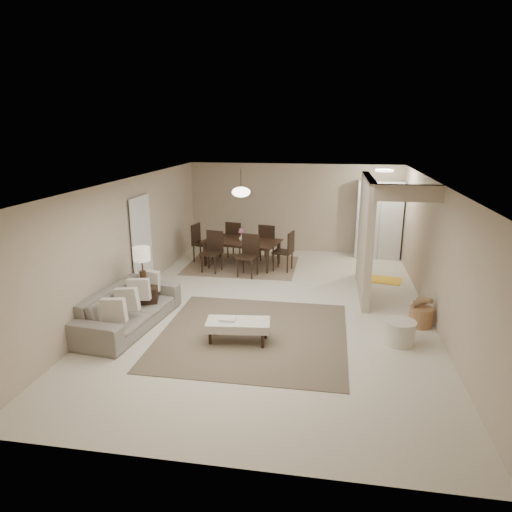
% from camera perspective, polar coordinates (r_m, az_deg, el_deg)
% --- Properties ---
extents(floor, '(9.00, 9.00, 0.00)m').
position_cam_1_polar(floor, '(9.19, 2.16, -6.46)').
color(floor, beige).
rests_on(floor, ground).
extents(ceiling, '(9.00, 9.00, 0.00)m').
position_cam_1_polar(ceiling, '(8.56, 2.33, 9.22)').
color(ceiling, white).
rests_on(ceiling, back_wall).
extents(back_wall, '(6.00, 0.00, 6.00)m').
position_cam_1_polar(back_wall, '(13.17, 4.72, 6.01)').
color(back_wall, tan).
rests_on(back_wall, floor).
extents(left_wall, '(0.00, 9.00, 9.00)m').
position_cam_1_polar(left_wall, '(9.63, -15.78, 1.80)').
color(left_wall, tan).
rests_on(left_wall, floor).
extents(right_wall, '(0.00, 9.00, 9.00)m').
position_cam_1_polar(right_wall, '(8.95, 21.67, 0.23)').
color(right_wall, tan).
rests_on(right_wall, floor).
extents(partition, '(0.15, 2.50, 2.50)m').
position_cam_1_polar(partition, '(9.97, 13.49, 2.44)').
color(partition, tan).
rests_on(partition, floor).
extents(doorway, '(0.04, 0.90, 2.04)m').
position_cam_1_polar(doorway, '(10.20, -14.13, 1.36)').
color(doorway, black).
rests_on(doorway, floor).
extents(pantry_cabinet, '(1.20, 0.55, 2.10)m').
position_cam_1_polar(pantry_cabinet, '(12.89, 15.07, 4.40)').
color(pantry_cabinet, silver).
rests_on(pantry_cabinet, floor).
extents(flush_light, '(0.44, 0.44, 0.05)m').
position_cam_1_polar(flush_light, '(11.75, 15.73, 10.25)').
color(flush_light, white).
rests_on(flush_light, ceiling).
extents(living_rug, '(3.20, 3.20, 0.01)m').
position_cam_1_polar(living_rug, '(8.05, -0.38, -9.78)').
color(living_rug, brown).
rests_on(living_rug, floor).
extents(sofa, '(2.47, 1.19, 0.70)m').
position_cam_1_polar(sofa, '(8.56, -15.58, -6.29)').
color(sofa, gray).
rests_on(sofa, floor).
extents(ottoman_bench, '(1.10, 0.60, 0.38)m').
position_cam_1_polar(ottoman_bench, '(7.69, -2.25, -8.63)').
color(ottoman_bench, beige).
rests_on(ottoman_bench, living_rug).
extents(side_table, '(0.64, 0.64, 0.57)m').
position_cam_1_polar(side_table, '(9.05, -13.73, -5.33)').
color(side_table, black).
rests_on(side_table, floor).
extents(table_lamp, '(0.32, 0.32, 0.76)m').
position_cam_1_polar(table_lamp, '(8.79, -14.09, -0.17)').
color(table_lamp, '#442E1D').
rests_on(table_lamp, side_table).
extents(round_pouf, '(0.51, 0.51, 0.40)m').
position_cam_1_polar(round_pouf, '(8.03, 17.53, -9.10)').
color(round_pouf, beige).
rests_on(round_pouf, floor).
extents(wicker_basket, '(0.44, 0.44, 0.35)m').
position_cam_1_polar(wicker_basket, '(8.83, 19.93, -7.16)').
color(wicker_basket, '#906039').
rests_on(wicker_basket, floor).
extents(dining_rug, '(2.80, 2.10, 0.01)m').
position_cam_1_polar(dining_rug, '(11.90, -1.80, -1.18)').
color(dining_rug, '#765F49').
rests_on(dining_rug, floor).
extents(dining_table, '(2.09, 1.45, 0.67)m').
position_cam_1_polar(dining_table, '(11.81, -1.81, 0.35)').
color(dining_table, black).
rests_on(dining_table, dining_rug).
extents(dining_chairs, '(2.73, 2.21, 1.01)m').
position_cam_1_polar(dining_chairs, '(11.76, -1.82, 1.14)').
color(dining_chairs, black).
rests_on(dining_chairs, dining_rug).
extents(vase, '(0.16, 0.16, 0.15)m').
position_cam_1_polar(vase, '(11.70, -1.83, 2.28)').
color(vase, white).
rests_on(vase, dining_table).
extents(yellow_mat, '(1.05, 0.76, 0.01)m').
position_cam_1_polar(yellow_mat, '(11.19, 15.24, -2.86)').
color(yellow_mat, yellow).
rests_on(yellow_mat, floor).
extents(pendant_light, '(0.46, 0.46, 0.71)m').
position_cam_1_polar(pendant_light, '(11.49, -1.88, 8.00)').
color(pendant_light, '#442E1D').
rests_on(pendant_light, ceiling).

